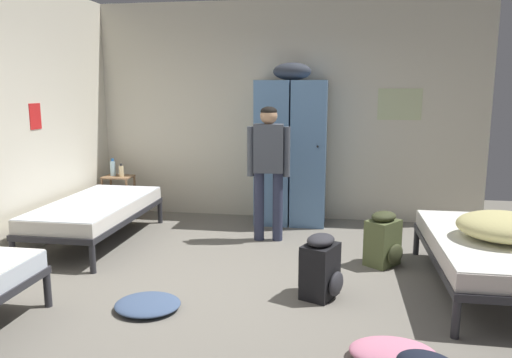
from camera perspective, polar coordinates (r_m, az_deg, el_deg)
The scene contains 14 objects.
ground_plane at distance 4.46m, azimuth -0.56°, elevation -12.69°, with size 8.30×8.30×0.00m, color slate.
room_backdrop at distance 5.73m, azimuth -11.08°, elevation 7.10°, with size 5.20×5.25×2.89m.
locker_bank at distance 6.43m, azimuth 4.05°, elevation 3.37°, with size 0.90×0.55×2.07m.
shelf_unit at distance 7.08m, azimuth -15.47°, elevation -1.46°, with size 0.38×0.30×0.57m.
bed_left_rear at distance 5.96m, azimuth -17.91°, elevation -3.42°, with size 0.90×1.90×0.49m.
bed_right at distance 4.76m, azimuth 24.77°, elevation -7.32°, with size 0.90×1.90×0.49m.
bedding_heap at distance 4.68m, azimuth 26.57°, elevation -4.90°, with size 0.76×0.72×0.23m.
person_traveler at distance 5.66m, azimuth 1.45°, elevation 2.09°, with size 0.49×0.22×1.55m.
water_bottle at distance 7.08m, azimuth -16.12°, elevation 1.23°, with size 0.07×0.07×0.24m.
lotion_bottle at distance 6.97m, azimuth -15.20°, elevation 0.91°, with size 0.06×0.06×0.18m.
backpack_olive at distance 5.14m, azimuth 14.44°, elevation -6.80°, with size 0.42×0.41×0.55m.
backpack_black at distance 4.28m, azimuth 7.50°, elevation -10.06°, with size 0.40×0.39×0.55m.
clothes_pile_denim at distance 4.20m, azimuth -12.33°, elevation -13.88°, with size 0.53×0.49×0.08m.
clothes_pile_pink at distance 3.53m, azimuth 15.45°, elevation -18.67°, with size 0.57×0.40×0.11m.
Camera 1 is at (0.71, -4.05, 1.74)m, focal length 34.84 mm.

